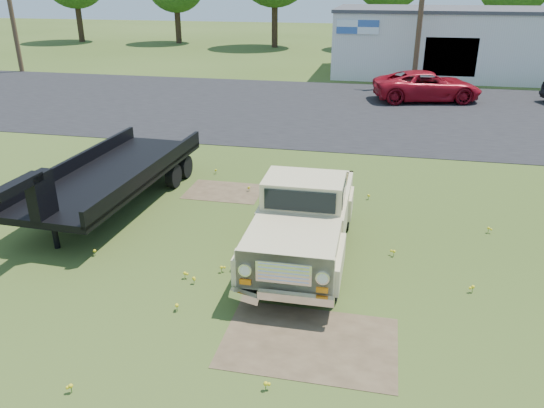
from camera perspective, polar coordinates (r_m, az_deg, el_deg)
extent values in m
plane|color=#334716|center=(12.21, -0.91, -5.31)|extent=(140.00, 140.00, 0.00)
cube|color=black|center=(26.24, 6.55, 10.09)|extent=(90.00, 14.00, 0.02)
cube|color=#493B27|center=(9.50, 4.04, -14.63)|extent=(3.00, 2.00, 0.01)
cube|color=#493B27|center=(15.76, -5.15, 1.34)|extent=(2.20, 1.60, 0.01)
cube|color=silver|center=(37.83, 18.16, 16.16)|extent=(14.00, 8.00, 4.00)
cube|color=#3F3F44|center=(37.68, 18.56, 19.24)|extent=(14.20, 8.20, 0.20)
cube|color=black|center=(33.97, 18.63, 14.76)|extent=(3.00, 0.10, 2.20)
cube|color=white|center=(33.58, 9.20, 18.29)|extent=(2.50, 0.08, 0.80)
cylinder|color=#453120|center=(40.66, -26.41, 18.96)|extent=(0.30, 0.30, 9.00)
cylinder|color=#453120|center=(32.54, 15.78, 19.92)|extent=(0.30, 0.30, 9.00)
cylinder|color=#332317|center=(59.08, -19.97, 17.83)|extent=(0.56, 0.56, 3.60)
cylinder|color=#332317|center=(55.54, -10.07, 18.35)|extent=(0.56, 0.56, 3.24)
cylinder|color=#332317|center=(51.19, 0.29, 18.72)|extent=(0.56, 0.56, 3.96)
cylinder|color=#332317|center=(51.12, 12.16, 18.13)|extent=(0.56, 0.56, 3.78)
cylinder|color=#332317|center=(50.55, 23.98, 16.50)|extent=(0.56, 0.56, 3.42)
imported|color=maroon|center=(28.94, 16.34, 12.06)|extent=(5.82, 3.66, 1.50)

